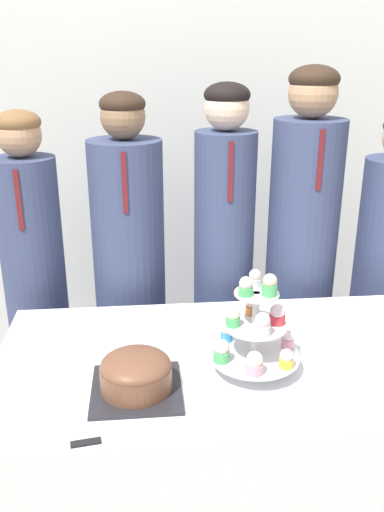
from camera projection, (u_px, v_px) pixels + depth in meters
The scene contains 10 objects.
wall_back at pixel (192, 113), 2.66m from camera, with size 9.00×0.06×2.70m.
table at pixel (230, 456), 1.79m from camera, with size 1.44×0.78×0.76m.
round_cake at pixel (136, 373), 1.48m from camera, with size 0.25×0.25×0.11m.
cake_knife at pixel (104, 440), 1.30m from camera, with size 0.24×0.05×0.01m.
cupcake_stand at pixel (255, 329), 1.55m from camera, with size 0.27×0.27×0.31m.
student_0 at pixel (37, 298), 2.19m from camera, with size 0.24×0.25×1.44m.
student_1 at pixel (131, 291), 2.22m from camera, with size 0.29×0.29×1.50m.
student_2 at pixel (223, 280), 2.24m from camera, with size 0.24×0.25×1.53m.
student_3 at pixel (299, 273), 2.26m from camera, with size 0.28×0.29×1.59m.
student_4 at pixel (383, 290), 2.33m from camera, with size 0.27×0.28×1.41m.
Camera 1 is at (-0.26, -1.03, 1.64)m, focal length 38.00 mm.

